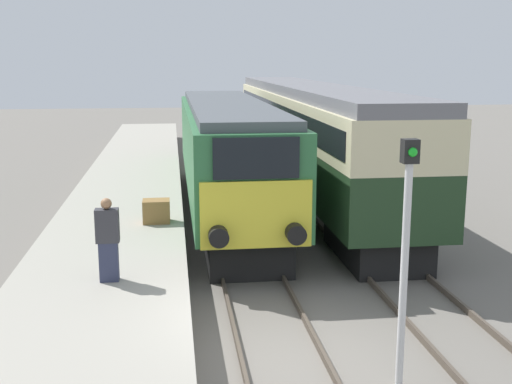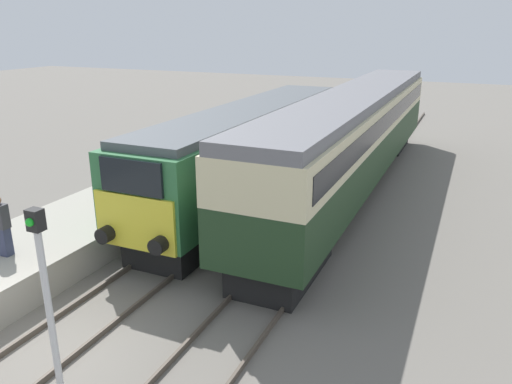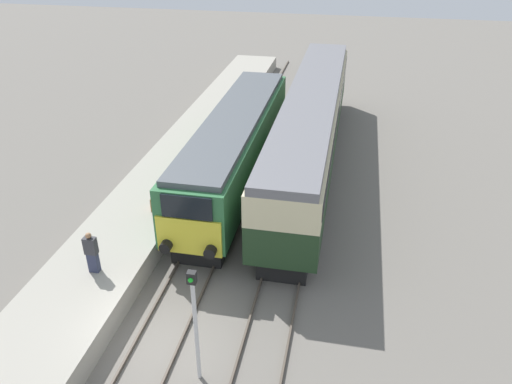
% 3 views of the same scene
% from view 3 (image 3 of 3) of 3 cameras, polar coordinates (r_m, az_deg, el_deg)
% --- Properties ---
extents(ground_plane, '(120.00, 120.00, 0.00)m').
position_cam_3_polar(ground_plane, '(17.10, -11.09, -16.58)').
color(ground_plane, slate).
extents(platform_left, '(3.50, 50.00, 0.92)m').
position_cam_3_polar(platform_left, '(23.75, -11.71, -0.74)').
color(platform_left, '#9E998C').
rests_on(platform_left, ground_plane).
extents(rails_near_track, '(1.51, 60.00, 0.14)m').
position_cam_3_polar(rails_near_track, '(20.58, -6.10, -6.72)').
color(rails_near_track, '#4C4238').
rests_on(rails_near_track, ground_plane).
extents(rails_far_track, '(1.50, 60.00, 0.14)m').
position_cam_3_polar(rails_far_track, '(19.96, 3.37, -7.88)').
color(rails_far_track, '#4C4238').
rests_on(rails_far_track, ground_plane).
extents(locomotive, '(2.70, 15.28, 3.76)m').
position_cam_3_polar(locomotive, '(24.53, -2.35, 5.26)').
color(locomotive, black).
rests_on(locomotive, ground_plane).
extents(passenger_carriage, '(2.75, 21.12, 4.18)m').
position_cam_3_polar(passenger_carriage, '(26.54, 6.34, 8.01)').
color(passenger_carriage, black).
rests_on(passenger_carriage, ground_plane).
extents(person_on_platform, '(0.44, 0.26, 1.63)m').
position_cam_3_polar(person_on_platform, '(18.50, -18.27, -6.59)').
color(person_on_platform, '#2D334C').
rests_on(person_on_platform, platform_left).
extents(signal_post, '(0.24, 0.28, 3.96)m').
position_cam_3_polar(signal_post, '(14.30, -6.99, -14.13)').
color(signal_post, silver).
rests_on(signal_post, ground_plane).
extents(luggage_crate, '(0.70, 0.56, 0.60)m').
position_cam_3_polar(luggage_crate, '(21.77, -10.86, -1.31)').
color(luggage_crate, olive).
rests_on(luggage_crate, platform_left).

